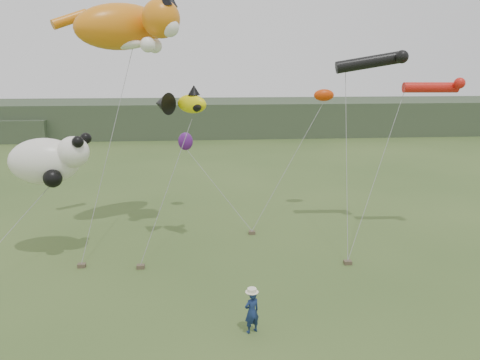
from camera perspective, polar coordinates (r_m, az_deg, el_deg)
name	(u,v)px	position (r m, az deg, el deg)	size (l,w,h in m)	color
ground	(228,324)	(16.30, -1.50, -17.13)	(120.00, 120.00, 0.00)	#385123
headland	(181,118)	(59.04, -7.27, 7.50)	(90.00, 13.00, 4.00)	#2D3D28
festival_attendant	(252,312)	(15.52, 1.45, -15.75)	(0.53, 0.35, 1.45)	navy
sandbag_anchors	(165,264)	(20.66, -9.15, -10.03)	(15.73, 6.55, 0.17)	brown
cat_kite	(130,26)	(23.98, -13.30, 17.83)	(6.35, 4.69, 2.72)	orange
fish_kite	(181,103)	(21.57, -7.21, 9.29)	(2.79, 1.84, 1.34)	yellow
tube_kites	(396,70)	(24.57, 18.53, 12.56)	(5.87, 2.20, 2.00)	black
panda_kite	(49,160)	(21.84, -22.26, 2.24)	(3.55, 2.29, 2.21)	white
misc_kites	(254,118)	(26.75, 1.72, 7.51)	(8.78, 1.47, 3.49)	#CD3706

